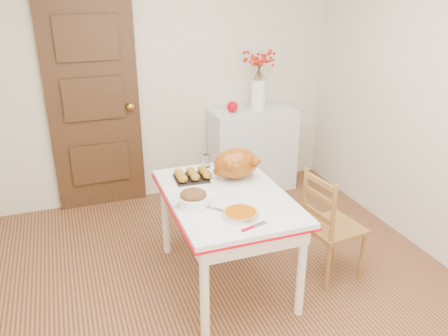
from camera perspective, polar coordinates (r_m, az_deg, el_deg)
name	(u,v)px	position (r m, az deg, el deg)	size (l,w,h in m)	color
floor	(237,306)	(3.36, 1.69, -16.90)	(3.50, 4.00, 0.00)	#432717
wall_back	(164,76)	(4.59, -7.47, 11.33)	(3.50, 0.00, 2.50)	beige
door_back	(94,105)	(4.52, -15.99, 7.59)	(0.85, 0.06, 2.06)	#412C18
sideboard	(253,150)	(4.87, 3.62, 2.25)	(0.88, 0.39, 0.88)	silver
kitchen_table	(226,238)	(3.40, 0.29, -8.78)	(0.83, 1.22, 0.73)	silver
chair_oak	(334,225)	(3.54, 13.57, -6.93)	(0.38, 0.38, 0.86)	#8F5F25
berry_vase	(259,79)	(4.68, 4.38, 11.07)	(0.33, 0.33, 0.64)	white
apple	(232,107)	(4.64, 1.07, 7.66)	(0.11, 0.11, 0.11)	#C4000D
turkey_platter	(236,165)	(3.39, 1.49, 0.38)	(0.39, 0.31, 0.25)	brown
pumpkin_pie	(240,213)	(2.93, 2.07, -5.67)	(0.24, 0.24, 0.05)	#A44601
stuffing_dish	(193,198)	(3.06, -3.86, -3.78)	(0.27, 0.21, 0.10)	brown
rolls_tray	(193,175)	(3.45, -3.92, -0.87)	(0.27, 0.21, 0.07)	#9C5F18
pie_server	(254,226)	(2.82, 3.78, -7.28)	(0.19, 0.05, 0.01)	silver
carving_knife	(213,208)	(3.03, -1.43, -5.04)	(0.23, 0.06, 0.01)	silver
drinking_glass	(206,161)	(3.67, -2.25, 0.92)	(0.06, 0.06, 0.11)	white
shaker_pair	(243,161)	(3.68, 2.40, 0.89)	(0.10, 0.04, 0.10)	white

